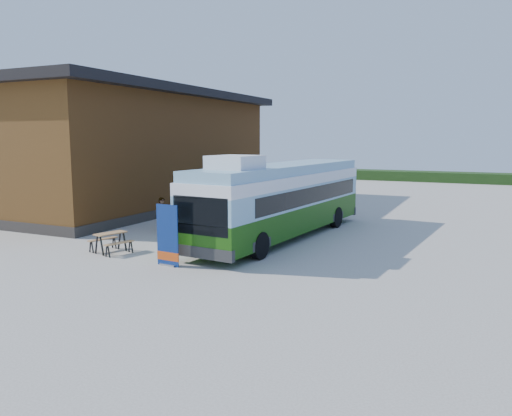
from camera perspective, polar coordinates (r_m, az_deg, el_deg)
The scene contains 10 objects.
ground at distance 19.84m, azimuth -6.51°, elevation -5.07°, with size 100.00×100.00×0.00m, color #BCB7AD.
barn at distance 33.56m, azimuth -13.05°, elevation 6.30°, with size 9.60×21.20×7.50m.
hedge at distance 54.64m, azimuth 22.71°, elevation 3.23°, with size 40.00×3.00×1.00m, color #264419.
bus at distance 22.39m, azimuth 2.97°, elevation 1.21°, with size 3.78×12.62×3.82m.
awning at distance 23.16m, azimuth -2.69°, elevation 3.83°, with size 2.92×4.29×0.51m.
banner at distance 17.76m, azimuth -10.07°, elevation -3.74°, with size 0.95×0.24×2.19m.
picnic_table at distance 20.38m, azimuth -16.28°, elevation -3.28°, with size 1.68×1.57×0.79m.
person_a at distance 24.56m, azimuth -10.64°, elevation -0.69°, with size 0.59×0.39×1.63m, color #999999.
person_b at distance 28.35m, azimuth 2.83°, elevation 0.73°, with size 0.86×0.67×1.76m, color #999999.
slurry_tanker at distance 34.10m, azimuth -2.82°, elevation 2.49°, with size 2.76×5.42×2.07m.
Camera 1 is at (10.14, -16.45, 4.48)m, focal length 35.00 mm.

